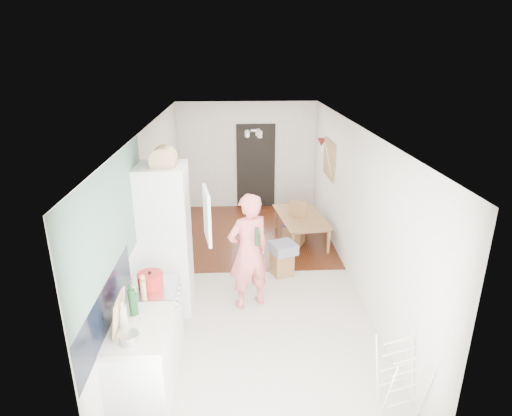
{
  "coord_description": "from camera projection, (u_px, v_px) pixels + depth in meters",
  "views": [
    {
      "loc": [
        -0.28,
        -6.28,
        3.56
      ],
      "look_at": [
        0.04,
        0.2,
        1.17
      ],
      "focal_mm": 30.0,
      "sensor_mm": 36.0,
      "label": 1
    }
  ],
  "objects": [
    {
      "name": "bottle_a",
      "position": [
        132.0,
        302.0,
        4.49
      ],
      "size": [
        0.08,
        0.08,
        0.31
      ],
      "primitive_type": "cylinder",
      "rotation": [
        0.0,
        0.0,
        -0.1
      ],
      "color": "#18431D",
      "rests_on": "worktop"
    },
    {
      "name": "drying_rack",
      "position": [
        401.0,
        380.0,
        4.38
      ],
      "size": [
        0.49,
        0.46,
        0.79
      ],
      "primitive_type": null,
      "rotation": [
        0.0,
        0.0,
        0.29
      ],
      "color": "white",
      "rests_on": "floor"
    },
    {
      "name": "wood_floor_overlay",
      "position": [
        250.0,
        233.0,
        8.86
      ],
      "size": [
        3.2,
        3.3,
        0.01
      ],
      "primitive_type": "cube",
      "color": "#53250D",
      "rests_on": "room_shell"
    },
    {
      "name": "chopping_boards",
      "position": [
        119.0,
        313.0,
        4.22
      ],
      "size": [
        0.07,
        0.3,
        0.41
      ],
      "primitive_type": null,
      "rotation": [
        0.0,
        0.0,
        -0.09
      ],
      "color": "#D6B670",
      "rests_on": "worktop"
    },
    {
      "name": "pinboard_frame",
      "position": [
        329.0,
        159.0,
        8.45
      ],
      "size": [
        0.0,
        0.94,
        0.74
      ],
      "primitive_type": "cube",
      "color": "#986741",
      "rests_on": "room_shell"
    },
    {
      "name": "dining_chair",
      "position": [
        294.0,
        224.0,
        8.24
      ],
      "size": [
        0.47,
        0.47,
        0.84
      ],
      "primitive_type": null,
      "rotation": [
        0.0,
        0.0,
        -0.44
      ],
      "color": "#986741",
      "rests_on": "floor"
    },
    {
      "name": "stool",
      "position": [
        282.0,
        263.0,
        7.18
      ],
      "size": [
        0.4,
        0.4,
        0.41
      ],
      "primitive_type": null,
      "rotation": [
        0.0,
        0.0,
        0.33
      ],
      "color": "#986741",
      "rests_on": "floor"
    },
    {
      "name": "pepper_mill_back",
      "position": [
        143.0,
        290.0,
        4.8
      ],
      "size": [
        0.07,
        0.07,
        0.24
      ],
      "primitive_type": "cylinder",
      "rotation": [
        0.0,
        0.0,
        -0.01
      ],
      "color": "#D6B670",
      "rests_on": "worktop"
    },
    {
      "name": "person",
      "position": [
        249.0,
        242.0,
        6.03
      ],
      "size": [
        0.89,
        0.76,
        2.06
      ],
      "primitive_type": "imported",
      "rotation": [
        0.0,
        0.0,
        3.57
      ],
      "color": "#E16964",
      "rests_on": "floor"
    },
    {
      "name": "bread_bin",
      "position": [
        163.0,
        159.0,
        5.54
      ],
      "size": [
        0.4,
        0.39,
        0.18
      ],
      "primitive_type": null,
      "rotation": [
        0.0,
        0.0,
        0.2
      ],
      "color": "#D6B670",
      "rests_on": "fridge_housing"
    },
    {
      "name": "fridge_interior",
      "position": [
        186.0,
        208.0,
        5.82
      ],
      "size": [
        0.02,
        0.52,
        0.66
      ],
      "primitive_type": "cube",
      "color": "white",
      "rests_on": "room_shell"
    },
    {
      "name": "pepper_mill_front",
      "position": [
        134.0,
        299.0,
        4.66
      ],
      "size": [
        0.06,
        0.06,
        0.2
      ],
      "primitive_type": "cylinder",
      "rotation": [
        0.0,
        0.0,
        0.08
      ],
      "color": "#D6B670",
      "rests_on": "worktop"
    },
    {
      "name": "range_cooker",
      "position": [
        155.0,
        322.0,
        5.23
      ],
      "size": [
        0.6,
        0.6,
        0.88
      ],
      "primitive_type": "cube",
      "color": "white",
      "rests_on": "room_shell"
    },
    {
      "name": "dining_table",
      "position": [
        302.0,
        230.0,
        8.46
      ],
      "size": [
        0.86,
        1.35,
        0.45
      ],
      "primitive_type": "imported",
      "rotation": [
        0.0,
        0.0,
        1.7
      ],
      "color": "#986741",
      "rests_on": "floor"
    },
    {
      "name": "pinboard",
      "position": [
        329.0,
        159.0,
        8.45
      ],
      "size": [
        0.03,
        0.9,
        0.7
      ],
      "primitive_type": "cube",
      "color": "tan",
      "rests_on": "room_shell"
    },
    {
      "name": "red_casserole",
      "position": [
        150.0,
        280.0,
        5.05
      ],
      "size": [
        0.32,
        0.32,
        0.18
      ],
      "primitive_type": "cylinder",
      "rotation": [
        0.0,
        0.0,
        -0.04
      ],
      "color": "red",
      "rests_on": "cooker_top"
    },
    {
      "name": "cooker_top",
      "position": [
        152.0,
        289.0,
        5.07
      ],
      "size": [
        0.6,
        0.6,
        0.04
      ],
      "primitive_type": "cube",
      "color": "silver",
      "rests_on": "room_shell"
    },
    {
      "name": "bottle_b",
      "position": [
        135.0,
        304.0,
        4.51
      ],
      "size": [
        0.06,
        0.06,
        0.25
      ],
      "primitive_type": "cylinder",
      "rotation": [
        0.0,
        0.0,
        0.09
      ],
      "color": "#18431D",
      "rests_on": "worktop"
    },
    {
      "name": "sage_wall_panel",
      "position": [
        113.0,
        222.0,
        4.54
      ],
      "size": [
        0.02,
        3.0,
        1.3
      ],
      "primitive_type": "cube",
      "color": "#547860",
      "rests_on": "room_shell"
    },
    {
      "name": "worktop",
      "position": [
        139.0,
        328.0,
        4.37
      ],
      "size": [
        0.62,
        0.92,
        0.06
      ],
      "primitive_type": "cube",
      "color": "beige",
      "rests_on": "room_shell"
    },
    {
      "name": "steel_pan",
      "position": [
        129.0,
        338.0,
        4.1
      ],
      "size": [
        0.19,
        0.19,
        0.09
      ],
      "primitive_type": "cylinder",
      "rotation": [
        0.0,
        0.0,
        0.04
      ],
      "color": "silver",
      "rests_on": "worktop"
    },
    {
      "name": "grey_drape",
      "position": [
        283.0,
        248.0,
        7.06
      ],
      "size": [
        0.5,
        0.5,
        0.17
      ],
      "primitive_type": "cube",
      "rotation": [
        0.0,
        0.0,
        0.36
      ],
      "color": "gray",
      "rests_on": "stool"
    },
    {
      "name": "fridge_housing",
      "position": [
        166.0,
        240.0,
        5.97
      ],
      "size": [
        0.66,
        0.66,
        2.15
      ],
      "primitive_type": "cube",
      "color": "white",
      "rests_on": "room_shell"
    },
    {
      "name": "bottle_c",
      "position": [
        122.0,
        317.0,
        4.31
      ],
      "size": [
        0.12,
        0.12,
        0.24
      ],
      "primitive_type": "cylinder",
      "rotation": [
        0.0,
        0.0,
        0.22
      ],
      "color": "beige",
      "rests_on": "worktop"
    },
    {
      "name": "tile_splashback",
      "position": [
        107.0,
        307.0,
        4.27
      ],
      "size": [
        0.02,
        1.9,
        0.5
      ],
      "primitive_type": "cube",
      "color": "black",
      "rests_on": "room_shell"
    },
    {
      "name": "floor",
      "position": [
        254.0,
        278.0,
        7.13
      ],
      "size": [
        3.2,
        7.0,
        0.01
      ],
      "primitive_type": "cube",
      "color": "beige",
      "rests_on": "ground"
    },
    {
      "name": "base_cabinet",
      "position": [
        143.0,
        365.0,
        4.53
      ],
      "size": [
        0.6,
        0.9,
        0.86
      ],
      "primitive_type": "cube",
      "color": "white",
      "rests_on": "room_shell"
    },
    {
      "name": "fridge_door",
      "position": [
        207.0,
        215.0,
        5.55
      ],
      "size": [
        0.14,
        0.56,
        0.7
      ],
      "primitive_type": "cube",
      "rotation": [
        0.0,
        0.0,
        -1.4
      ],
      "color": "white",
      "rests_on": "room_shell"
    },
    {
      "name": "held_bottle",
      "position": [
        257.0,
        237.0,
        5.84
      ],
      "size": [
        0.06,
        0.06,
        0.26
      ],
      "primitive_type": "cylinder",
      "color": "#18431D",
      "rests_on": "person"
    },
    {
      "name": "wall_sconce",
      "position": [
        321.0,
        142.0,
        8.99
      ],
      "size": [
        0.18,
        0.18,
        0.16
      ],
      "primitive_type": "cone",
      "color": "maroon",
      "rests_on": "room_shell"
    },
    {
      "name": "room_shell",
      "position": [
        254.0,
        208.0,
        6.7
      ],
      "size": [
        3.2,
        7.0,
        2.5
      ],
      "primitive_type": null,
      "color": "white",
      "rests_on": "ground"
    },
    {
      "name": "doorway_recess",
      "position": [
        256.0,
        167.0,
        10.06
      ],
      "size": [
        0.9,
        0.04,
        2.0
      ],
      "primitive_type": "cube",
      "color": "black",
      "rests_on": "room_shell"
    }
  ]
}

